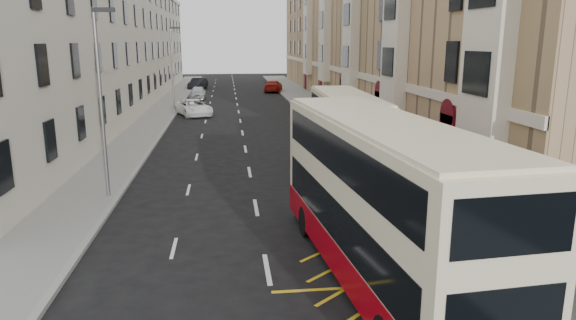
{
  "coord_description": "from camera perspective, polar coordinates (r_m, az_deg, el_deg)",
  "views": [
    {
      "loc": [
        -1.07,
        -10.49,
        6.82
      ],
      "look_at": [
        1.23,
        8.92,
        2.26
      ],
      "focal_mm": 32.0,
      "sensor_mm": 36.0,
      "label": 1
    }
  ],
  "objects": [
    {
      "name": "pavement_left",
      "position": [
        41.55,
        -15.58,
        3.29
      ],
      "size": [
        3.0,
        120.0,
        0.15
      ],
      "primitive_type": "cube",
      "color": "slate",
      "rests_on": "ground"
    },
    {
      "name": "guard_railing",
      "position": [
        18.79,
        16.68,
        -5.95
      ],
      "size": [
        0.06,
        6.56,
        1.01
      ],
      "color": "red",
      "rests_on": "pavement_right"
    },
    {
      "name": "street_lamp_near",
      "position": [
        23.21,
        -20.02,
        6.94
      ],
      "size": [
        0.93,
        0.18,
        8.0
      ],
      "color": "slate",
      "rests_on": "pavement_left"
    },
    {
      "name": "car_silver",
      "position": [
        62.49,
        -9.99,
        7.37
      ],
      "size": [
        1.86,
        4.55,
        1.55
      ],
      "primitive_type": "imported",
      "rotation": [
        0.0,
        0.0,
        -0.01
      ],
      "color": "#B6B9BE",
      "rests_on": "ground"
    },
    {
      "name": "pedestrian_far",
      "position": [
        16.48,
        24.71,
        -8.53
      ],
      "size": [
        1.17,
        0.73,
        1.85
      ],
      "primitive_type": "imported",
      "rotation": [
        0.0,
        0.0,
        2.87
      ],
      "color": "black",
      "rests_on": "pavement_right"
    },
    {
      "name": "white_van",
      "position": [
        48.86,
        -10.45,
        5.76
      ],
      "size": [
        4.18,
        5.89,
        1.49
      ],
      "primitive_type": "imported",
      "rotation": [
        0.0,
        0.0,
        0.36
      ],
      "color": "white",
      "rests_on": "ground"
    },
    {
      "name": "kerb_left",
      "position": [
        41.35,
        -13.53,
        3.36
      ],
      "size": [
        0.25,
        120.0,
        0.15
      ],
      "primitive_type": "cube",
      "color": "gray",
      "rests_on": "ground"
    },
    {
      "name": "road_markings",
      "position": [
        55.92,
        -5.64,
        6.06
      ],
      "size": [
        10.0,
        110.0,
        0.01
      ],
      "primitive_type": null,
      "color": "silver",
      "rests_on": "ground"
    },
    {
      "name": "terrace_right",
      "position": [
        58.11,
        9.45,
        13.64
      ],
      "size": [
        10.75,
        79.0,
        15.25
      ],
      "color": "tan",
      "rests_on": "ground"
    },
    {
      "name": "car_red",
      "position": [
        70.71,
        -1.66,
        8.21
      ],
      "size": [
        3.14,
        5.71,
        1.57
      ],
      "primitive_type": "imported",
      "rotation": [
        0.0,
        0.0,
        2.96
      ],
      "color": "#A5160B",
      "rests_on": "ground"
    },
    {
      "name": "double_decker_front",
      "position": [
        14.75,
        10.12,
        -4.48
      ],
      "size": [
        3.69,
        12.04,
        4.73
      ],
      "rotation": [
        0.0,
        0.0,
        0.08
      ],
      "color": "beige",
      "rests_on": "ground"
    },
    {
      "name": "street_lamp_far",
      "position": [
        52.8,
        -12.7,
        10.43
      ],
      "size": [
        0.93,
        0.18,
        8.0
      ],
      "color": "slate",
      "rests_on": "pavement_left"
    },
    {
      "name": "kerb_right",
      "position": [
        41.66,
        3.12,
        3.78
      ],
      "size": [
        0.25,
        120.0,
        0.15
      ],
      "primitive_type": "cube",
      "color": "gray",
      "rests_on": "ground"
    },
    {
      "name": "pedestrian_mid",
      "position": [
        16.99,
        29.06,
        -8.32
      ],
      "size": [
        1.1,
        0.99,
        1.87
      ],
      "primitive_type": "imported",
      "rotation": [
        0.0,
        0.0,
        0.36
      ],
      "color": "black",
      "rests_on": "pavement_right"
    },
    {
      "name": "double_decker_rear",
      "position": [
        26.77,
        6.47,
        2.94
      ],
      "size": [
        2.74,
        10.54,
        4.17
      ],
      "rotation": [
        0.0,
        0.0,
        -0.03
      ],
      "color": "beige",
      "rests_on": "ground"
    },
    {
      "name": "pavement_right",
      "position": [
        42.04,
        5.81,
        3.82
      ],
      "size": [
        4.0,
        120.0,
        0.15
      ],
      "primitive_type": "cube",
      "color": "slate",
      "rests_on": "ground"
    },
    {
      "name": "terrace_left",
      "position": [
        57.34,
        -19.65,
        12.07
      ],
      "size": [
        9.18,
        79.0,
        13.25
      ],
      "color": "beige",
      "rests_on": "ground"
    },
    {
      "name": "car_dark",
      "position": [
        75.83,
        -9.96,
        8.37
      ],
      "size": [
        2.86,
        5.14,
        1.6
      ],
      "primitive_type": "imported",
      "rotation": [
        0.0,
        0.0,
        -0.25
      ],
      "color": "black",
      "rests_on": "ground"
    }
  ]
}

